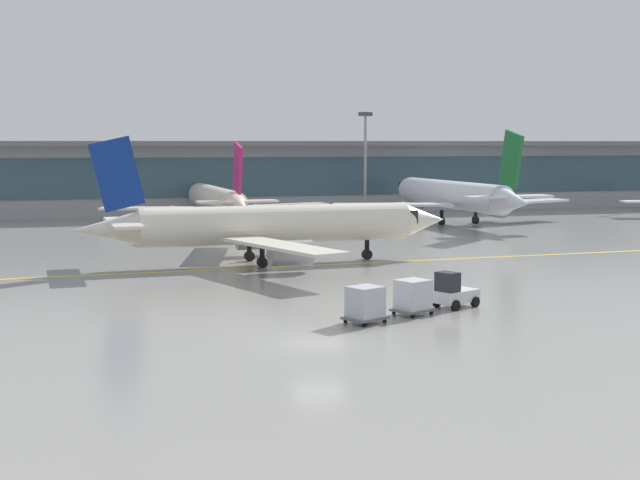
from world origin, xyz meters
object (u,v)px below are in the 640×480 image
Objects in this scene: cargo_dolly_lead at (413,296)px; cargo_dolly_trailing at (365,303)px; gate_airplane_3 at (453,196)px; baggage_tug at (454,292)px; gate_airplane_2 at (217,200)px; taxiing_regional_jet at (273,226)px; apron_light_mast_2 at (365,159)px.

cargo_dolly_lead is 1.00× the size of cargo_dolly_trailing.
cargo_dolly_trailing is at bearing 148.53° from gate_airplane_3.
baggage_tug is 6.92m from cargo_dolly_trailing.
gate_airplane_2 is at bearing 64.02° from cargo_dolly_trailing.
taxiing_regional_jet is at bearing 80.95° from baggage_tug.
cargo_dolly_lead is (-24.90, -51.43, -2.17)m from gate_airplane_3.
gate_airplane_3 reaches higher than baggage_tug.
taxiing_regional_jet is 11.62× the size of cargo_dolly_trailing.
cargo_dolly_lead is at bearing 0.00° from cargo_dolly_trailing.
baggage_tug is at bearing 152.92° from gate_airplane_3.
taxiing_regional_jet is at bearing 64.46° from cargo_dolly_trailing.
gate_airplane_2 is 2.16× the size of apron_light_mast_2.
gate_airplane_3 reaches higher than cargo_dolly_lead.
gate_airplane_2 is 11.11× the size of cargo_dolly_lead.
gate_airplane_2 is at bearing 70.45° from baggage_tug.
baggage_tug is (-21.86, -50.02, -2.34)m from gate_airplane_3.
cargo_dolly_lead is (2.96, -22.57, -1.92)m from taxiing_regional_jet.
baggage_tug is 1.14× the size of cargo_dolly_trailing.
taxiing_regional_jet reaches higher than cargo_dolly_lead.
gate_airplane_3 is 12.61× the size of cargo_dolly_lead.
gate_airplane_3 is (27.00, -5.30, 0.38)m from gate_airplane_2.
apron_light_mast_2 is at bearing 51.52° from baggage_tug.
cargo_dolly_lead and cargo_dolly_trailing have the same top height.
cargo_dolly_trailing is 0.19× the size of apron_light_mast_2.
cargo_dolly_lead is 3.57m from cargo_dolly_trailing.
cargo_dolly_trailing is at bearing -180.00° from cargo_dolly_lead.
gate_airplane_2 is 58.26m from cargo_dolly_trailing.
apron_light_mast_2 is at bearing 47.02° from cargo_dolly_trailing.
apron_light_mast_2 reaches higher than baggage_tug.
cargo_dolly_trailing is at bearing -108.12° from apron_light_mast_2.
gate_airplane_2 is 56.79m from cargo_dolly_lead.
gate_airplane_2 is at bearing 75.43° from gate_airplane_3.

